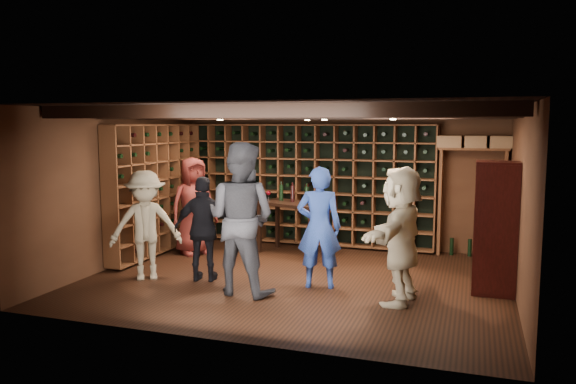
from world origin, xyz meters
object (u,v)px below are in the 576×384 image
(man_grey_suit, at_px, (241,218))
(guest_khaki, at_px, (146,225))
(display_cabinet, at_px, (495,230))
(guest_woman_black, at_px, (204,229))
(tasting_table, at_px, (293,209))
(guest_red_floral, at_px, (194,206))
(man_blue_shirt, at_px, (319,227))
(guest_beige, at_px, (401,235))

(man_grey_suit, height_order, guest_khaki, man_grey_suit)
(display_cabinet, distance_m, man_grey_suit, 3.40)
(guest_woman_black, height_order, tasting_table, guest_woman_black)
(guest_red_floral, distance_m, guest_woman_black, 1.77)
(man_blue_shirt, height_order, guest_woman_black, man_blue_shirt)
(guest_khaki, xyz_separation_m, guest_beige, (3.68, 0.07, 0.07))
(display_cabinet, distance_m, man_blue_shirt, 2.35)
(man_blue_shirt, bearing_deg, guest_khaki, -4.26)
(guest_red_floral, bearing_deg, guest_beige, -74.95)
(man_blue_shirt, relative_size, guest_red_floral, 1.00)
(guest_khaki, xyz_separation_m, tasting_table, (1.56, 2.18, 0.01))
(man_blue_shirt, bearing_deg, guest_woman_black, -6.10)
(tasting_table, bearing_deg, guest_khaki, -105.85)
(man_blue_shirt, distance_m, guest_woman_black, 1.68)
(display_cabinet, xyz_separation_m, guest_red_floral, (-4.92, 0.80, -0.01))
(guest_khaki, relative_size, tasting_table, 1.19)
(tasting_table, bearing_deg, guest_red_floral, -143.12)
(man_blue_shirt, bearing_deg, guest_beige, 151.57)
(guest_woman_black, relative_size, guest_beige, 0.87)
(display_cabinet, xyz_separation_m, guest_beige, (-1.14, -0.80, 0.02))
(guest_red_floral, xyz_separation_m, guest_beige, (3.78, -1.60, 0.03))
(guest_beige, relative_size, tasting_table, 1.30)
(man_blue_shirt, relative_size, guest_woman_black, 1.11)
(display_cabinet, height_order, guest_beige, same)
(guest_beige, bearing_deg, guest_red_floral, -103.91)
(guest_beige, height_order, tasting_table, guest_beige)
(display_cabinet, bearing_deg, man_blue_shirt, -168.16)
(display_cabinet, xyz_separation_m, guest_khaki, (-4.82, -0.87, -0.06))
(display_cabinet, bearing_deg, man_grey_suit, -161.65)
(display_cabinet, distance_m, guest_khaki, 4.90)
(man_blue_shirt, xyz_separation_m, guest_woman_black, (-1.66, -0.20, -0.08))
(guest_red_floral, bearing_deg, man_grey_suit, -99.69)
(guest_woman_black, relative_size, guest_khaki, 0.95)
(display_cabinet, relative_size, guest_woman_black, 1.15)
(display_cabinet, xyz_separation_m, tasting_table, (-3.26, 1.31, -0.05))
(guest_woman_black, height_order, guest_khaki, guest_khaki)
(man_grey_suit, bearing_deg, guest_woman_black, -20.68)
(man_grey_suit, relative_size, guest_woman_black, 1.33)
(guest_khaki, height_order, tasting_table, guest_khaki)
(display_cabinet, relative_size, man_grey_suit, 0.86)
(man_blue_shirt, xyz_separation_m, guest_red_floral, (-2.62, 1.28, 0.00))
(guest_red_floral, distance_m, guest_beige, 4.10)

